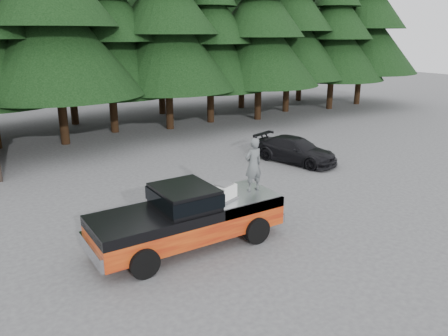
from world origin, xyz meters
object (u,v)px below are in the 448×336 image
air_compressor (224,192)px  man_on_bed (253,165)px  parked_car (295,150)px  pickup_truck (188,225)px

air_compressor → man_on_bed: size_ratio=0.37×
man_on_bed → parked_car: 8.32m
pickup_truck → air_compressor: (1.16, -0.20, 0.89)m
pickup_truck → parked_car: pickup_truck is taller
pickup_truck → air_compressor: bearing=-9.9°
pickup_truck → man_on_bed: (2.37, -0.06, 1.54)m
man_on_bed → air_compressor: bearing=5.7°
air_compressor → parked_car: bearing=14.2°
parked_car → air_compressor: bearing=-161.4°
air_compressor → parked_car: size_ratio=0.15×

